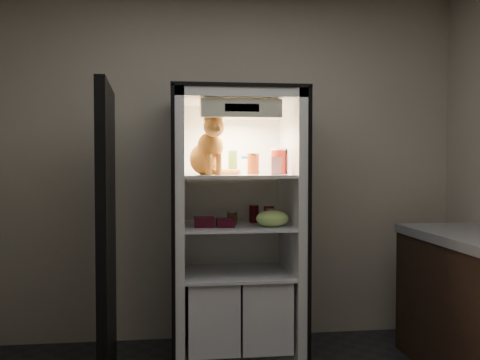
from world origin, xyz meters
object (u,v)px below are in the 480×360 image
object	(u,v)px
soda_can_b	(269,215)
condiment_jar	(232,218)
berry_box_right	(225,223)
pepper_jar	(279,161)
berry_box_left	(204,222)
parmesan_shaker	(233,162)
soda_can_a	(254,213)
mayo_tub	(247,165)
salsa_jar	(253,164)
refrigerator	(235,245)
cream_carton	(276,166)
grape_bag	(272,218)
tabby_cat	(208,151)
soda_can_c	(271,217)

from	to	relation	value
soda_can_b	condiment_jar	bearing A→B (deg)	172.08
soda_can_b	berry_box_right	world-z (taller)	soda_can_b
soda_can_b	pepper_jar	bearing A→B (deg)	44.87
berry_box_left	berry_box_right	world-z (taller)	berry_box_left
parmesan_shaker	soda_can_a	distance (m)	0.42
mayo_tub	salsa_jar	size ratio (longest dim) A/B	0.87
refrigerator	soda_can_a	distance (m)	0.26
cream_carton	berry_box_right	bearing A→B (deg)	178.59
grape_bag	salsa_jar	bearing A→B (deg)	130.91
refrigerator	salsa_jar	distance (m)	0.59
grape_bag	parmesan_shaker	bearing A→B (deg)	146.40
salsa_jar	grape_bag	distance (m)	0.40
soda_can_a	condiment_jar	size ratio (longest dim) A/B	1.32
salsa_jar	berry_box_right	world-z (taller)	salsa_jar
tabby_cat	salsa_jar	distance (m)	0.33
salsa_jar	soda_can_a	bearing A→B (deg)	79.12
salsa_jar	cream_carton	bearing A→B (deg)	-39.95
salsa_jar	berry_box_left	world-z (taller)	salsa_jar
parmesan_shaker	condiment_jar	xyz separation A→B (m)	(-0.01, -0.01, -0.38)
salsa_jar	soda_can_a	xyz separation A→B (m)	(0.03, 0.14, -0.36)
pepper_jar	grape_bag	size ratio (longest dim) A/B	0.82
soda_can_a	berry_box_left	size ratio (longest dim) A/B	0.95
tabby_cat	condiment_jar	xyz separation A→B (m)	(0.17, 0.08, -0.46)
grape_bag	berry_box_right	world-z (taller)	grape_bag
soda_can_a	berry_box_left	xyz separation A→B (m)	(-0.37, -0.22, -0.03)
tabby_cat	mayo_tub	distance (m)	0.39
soda_can_a	berry_box_right	xyz separation A→B (m)	(-0.23, -0.25, -0.04)
soda_can_b	berry_box_right	xyz separation A→B (m)	(-0.31, -0.10, -0.04)
condiment_jar	grape_bag	bearing A→B (deg)	-31.76
soda_can_b	soda_can_c	xyz separation A→B (m)	(0.00, -0.07, -0.01)
tabby_cat	soda_can_a	bearing A→B (deg)	13.61
refrigerator	pepper_jar	world-z (taller)	refrigerator
soda_can_a	tabby_cat	bearing A→B (deg)	-150.13
soda_can_a	pepper_jar	bearing A→B (deg)	-20.42
salsa_jar	condiment_jar	bearing A→B (deg)	168.26
soda_can_a	berry_box_right	size ratio (longest dim) A/B	1.11
refrigerator	tabby_cat	xyz separation A→B (m)	(-0.20, -0.13, 0.66)
tabby_cat	condiment_jar	bearing A→B (deg)	9.47
refrigerator	salsa_jar	xyz separation A→B (m)	(0.11, -0.08, 0.57)
condiment_jar	berry_box_right	size ratio (longest dim) A/B	0.84
cream_carton	berry_box_left	world-z (taller)	cream_carton
soda_can_a	soda_can_c	size ratio (longest dim) A/B	1.11
soda_can_c	parmesan_shaker	bearing A→B (deg)	154.95
parmesan_shaker	soda_can_b	size ratio (longest dim) A/B	1.21
condiment_jar	berry_box_right	distance (m)	0.15
parmesan_shaker	grape_bag	bearing A→B (deg)	-33.60
grape_bag	berry_box_right	size ratio (longest dim) A/B	1.92
pepper_jar	cream_carton	bearing A→B (deg)	-107.38
tabby_cat	salsa_jar	size ratio (longest dim) A/B	2.92
cream_carton	refrigerator	bearing A→B (deg)	142.24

